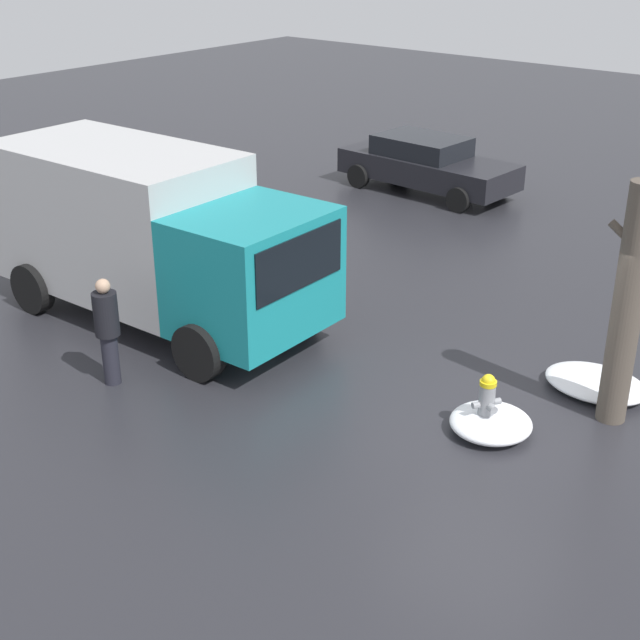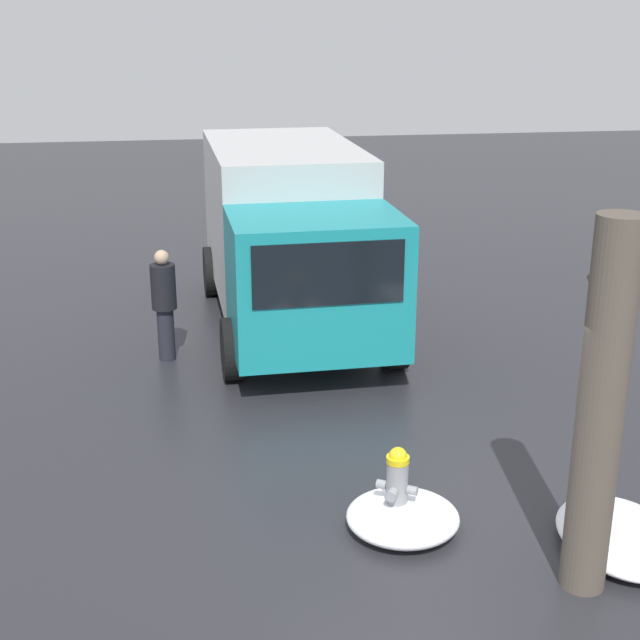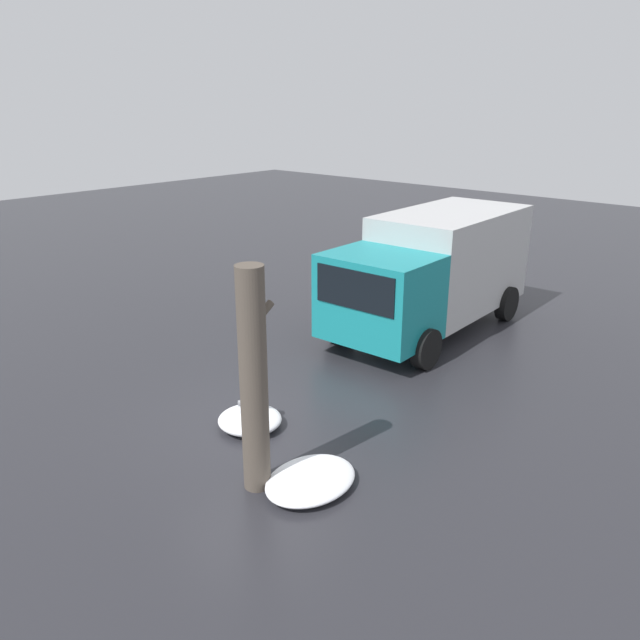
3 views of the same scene
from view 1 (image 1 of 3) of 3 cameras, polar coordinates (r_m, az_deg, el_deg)
name	(u,v)px [view 1 (image 1 of 3)]	position (r m, az deg, el deg)	size (l,w,h in m)	color
ground_plane	(484,432)	(12.51, 10.44, -7.07)	(60.00, 60.00, 0.00)	#28282D
fire_hydrant	(487,403)	(12.27, 10.61, -5.25)	(0.36, 0.41, 0.89)	gray
tree_trunk	(627,306)	(12.51, 19.08, 0.85)	(0.62, 0.41, 3.43)	brown
delivery_truck	(150,232)	(15.38, -10.81, 5.58)	(6.29, 2.80, 2.88)	teal
pedestrian	(107,327)	(13.48, -13.46, -0.46)	(0.37, 0.37, 1.69)	#23232D
parked_car	(426,164)	(22.86, 6.83, 9.91)	(4.60, 2.13, 1.38)	black
snow_pile_by_hydrant	(596,383)	(13.87, 17.23, -3.87)	(1.53, 1.18, 0.24)	white
snow_pile_curbside	(491,423)	(12.45, 10.87, -6.47)	(1.12, 1.14, 0.30)	white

